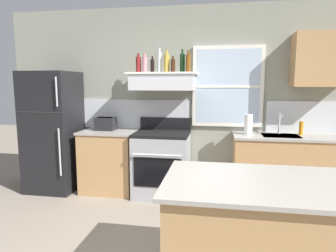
% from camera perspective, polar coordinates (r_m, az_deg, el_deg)
% --- Properties ---
extents(back_wall, '(5.40, 0.11, 2.70)m').
position_cam_1_polar(back_wall, '(4.41, 3.29, 5.10)').
color(back_wall, gray).
rests_on(back_wall, ground_plane).
extents(refrigerator, '(0.70, 0.72, 1.76)m').
position_cam_1_polar(refrigerator, '(4.72, -21.32, -0.99)').
color(refrigerator, black).
rests_on(refrigerator, ground_plane).
extents(counter_left_of_stove, '(0.79, 0.63, 0.91)m').
position_cam_1_polar(counter_left_of_stove, '(4.49, -11.22, -6.59)').
color(counter_left_of_stove, tan).
rests_on(counter_left_of_stove, ground_plane).
extents(toaster, '(0.30, 0.20, 0.19)m').
position_cam_1_polar(toaster, '(4.44, -12.01, 0.48)').
color(toaster, black).
rests_on(toaster, counter_left_of_stove).
extents(stove_range, '(0.76, 0.69, 1.09)m').
position_cam_1_polar(stove_range, '(4.24, -1.17, -7.20)').
color(stove_range, '#9EA0A5').
rests_on(stove_range, ground_plane).
extents(range_hood_shelf, '(0.96, 0.52, 0.24)m').
position_cam_1_polar(range_hood_shelf, '(4.18, -0.97, 8.66)').
color(range_hood_shelf, silver).
extents(bottle_red_label_wine, '(0.07, 0.07, 0.28)m').
position_cam_1_polar(bottle_red_label_wine, '(4.30, -5.75, 11.77)').
color(bottle_red_label_wine, maroon).
rests_on(bottle_red_label_wine, range_hood_shelf).
extents(bottle_rose_pink, '(0.07, 0.07, 0.27)m').
position_cam_1_polar(bottle_rose_pink, '(4.25, -4.50, 11.78)').
color(bottle_rose_pink, '#C67F84').
rests_on(bottle_rose_pink, range_hood_shelf).
extents(bottle_balsamic_dark, '(0.06, 0.06, 0.23)m').
position_cam_1_polar(bottle_balsamic_dark, '(4.21, -3.03, 11.59)').
color(bottle_balsamic_dark, black).
rests_on(bottle_balsamic_dark, range_hood_shelf).
extents(bottle_clear_tall, '(0.06, 0.06, 0.34)m').
position_cam_1_polar(bottle_clear_tall, '(4.24, -1.65, 12.25)').
color(bottle_clear_tall, silver).
rests_on(bottle_clear_tall, range_hood_shelf).
extents(bottle_champagne_gold_foil, '(0.08, 0.08, 0.31)m').
position_cam_1_polar(bottle_champagne_gold_foil, '(4.18, -0.25, 12.09)').
color(bottle_champagne_gold_foil, '#B29333').
rests_on(bottle_champagne_gold_foil, range_hood_shelf).
extents(bottle_brown_stout, '(0.06, 0.06, 0.22)m').
position_cam_1_polar(bottle_brown_stout, '(4.13, 0.97, 11.63)').
color(bottle_brown_stout, '#381E0F').
rests_on(bottle_brown_stout, range_hood_shelf).
extents(bottle_dark_green_wine, '(0.07, 0.07, 0.32)m').
position_cam_1_polar(bottle_dark_green_wine, '(4.20, 2.81, 12.13)').
color(bottle_dark_green_wine, '#143819').
rests_on(bottle_dark_green_wine, range_hood_shelf).
extents(bottle_amber_wine, '(0.07, 0.07, 0.30)m').
position_cam_1_polar(bottle_amber_wine, '(4.13, 3.96, 12.06)').
color(bottle_amber_wine, brown).
rests_on(bottle_amber_wine, range_hood_shelf).
extents(counter_right_with_sink, '(1.43, 0.63, 0.91)m').
position_cam_1_polar(counter_right_with_sink, '(4.31, 21.96, -7.66)').
color(counter_right_with_sink, tan).
rests_on(counter_right_with_sink, ground_plane).
extents(sink_faucet, '(0.03, 0.17, 0.28)m').
position_cam_1_polar(sink_faucet, '(4.26, 20.82, 0.85)').
color(sink_faucet, silver).
rests_on(sink_faucet, counter_right_with_sink).
extents(paper_towel_roll, '(0.11, 0.11, 0.27)m').
position_cam_1_polar(paper_towel_roll, '(4.11, 15.29, 0.28)').
color(paper_towel_roll, white).
rests_on(paper_towel_roll, counter_right_with_sink).
extents(dish_soap_bottle, '(0.06, 0.06, 0.18)m').
position_cam_1_polar(dish_soap_bottle, '(4.34, 24.39, -0.36)').
color(dish_soap_bottle, orange).
rests_on(dish_soap_bottle, counter_right_with_sink).
extents(kitchen_island, '(1.40, 0.90, 0.91)m').
position_cam_1_polar(kitchen_island, '(2.39, 17.46, -20.49)').
color(kitchen_island, tan).
rests_on(kitchen_island, ground_plane).
extents(upper_cabinet_right, '(0.64, 0.32, 0.70)m').
position_cam_1_polar(upper_cabinet_right, '(4.39, 27.14, 11.36)').
color(upper_cabinet_right, tan).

